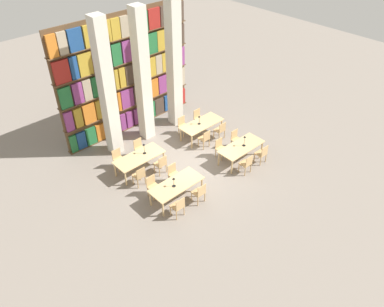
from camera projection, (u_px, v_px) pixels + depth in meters
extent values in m
plane|color=gray|center=(190.00, 164.00, 16.03)|extent=(40.00, 40.00, 0.00)
cube|color=brown|center=(127.00, 74.00, 16.83)|extent=(6.85, 0.06, 5.50)
cube|color=brown|center=(133.00, 125.00, 18.49)|extent=(6.85, 0.35, 0.03)
cube|color=#236B38|center=(73.00, 143.00, 16.49)|extent=(0.30, 0.20, 0.84)
cube|color=navy|center=(81.00, 140.00, 16.70)|extent=(0.42, 0.20, 0.84)
cube|color=#236B38|center=(91.00, 136.00, 16.96)|extent=(0.48, 0.20, 0.84)
cube|color=orange|center=(102.00, 131.00, 17.28)|extent=(0.63, 0.20, 0.84)
cube|color=#47382D|center=(113.00, 126.00, 17.60)|extent=(0.41, 0.20, 0.84)
cube|color=#84387A|center=(121.00, 122.00, 17.85)|extent=(0.43, 0.20, 0.84)
cube|color=#84387A|center=(129.00, 119.00, 18.10)|extent=(0.35, 0.20, 0.84)
cube|color=#84387A|center=(137.00, 116.00, 18.34)|extent=(0.38, 0.20, 0.84)
cube|color=navy|center=(144.00, 112.00, 18.58)|extent=(0.41, 0.20, 0.84)
cube|color=#236B38|center=(151.00, 109.00, 18.83)|extent=(0.36, 0.20, 0.84)
cube|color=#47382D|center=(159.00, 106.00, 19.09)|extent=(0.54, 0.20, 0.84)
cube|color=navy|center=(168.00, 102.00, 19.44)|extent=(0.58, 0.20, 0.84)
cube|color=#236B38|center=(177.00, 98.00, 19.76)|extent=(0.48, 0.20, 0.84)
cube|color=maroon|center=(183.00, 96.00, 19.97)|extent=(0.19, 0.20, 0.84)
cube|color=brown|center=(130.00, 105.00, 17.82)|extent=(6.85, 0.35, 0.03)
cube|color=#84387A|center=(69.00, 121.00, 15.81)|extent=(0.35, 0.20, 0.92)
cube|color=#B7932D|center=(78.00, 118.00, 16.05)|extent=(0.36, 0.20, 0.92)
cube|color=orange|center=(89.00, 113.00, 16.33)|extent=(0.57, 0.20, 0.92)
cube|color=#B7932D|center=(102.00, 108.00, 16.68)|extent=(0.60, 0.20, 0.92)
cube|color=orange|center=(114.00, 103.00, 17.04)|extent=(0.65, 0.20, 0.92)
cube|color=#84387A|center=(127.00, 98.00, 17.42)|extent=(0.66, 0.20, 0.92)
cube|color=#47382D|center=(137.00, 94.00, 17.73)|extent=(0.43, 0.20, 0.92)
cube|color=maroon|center=(145.00, 91.00, 17.98)|extent=(0.33, 0.20, 0.92)
cube|color=orange|center=(153.00, 88.00, 18.24)|extent=(0.55, 0.20, 0.92)
cube|color=#84387A|center=(162.00, 84.00, 18.55)|extent=(0.47, 0.20, 0.92)
cube|color=orange|center=(170.00, 81.00, 18.85)|extent=(0.59, 0.20, 0.92)
cube|color=maroon|center=(177.00, 78.00, 19.10)|extent=(0.26, 0.20, 0.92)
cube|color=tan|center=(182.00, 76.00, 19.27)|extent=(0.25, 0.20, 0.92)
cube|color=brown|center=(128.00, 84.00, 17.16)|extent=(6.85, 0.35, 0.03)
cube|color=#236B38|center=(65.00, 97.00, 15.19)|extent=(0.51, 0.20, 0.93)
cube|color=#84387A|center=(77.00, 93.00, 15.49)|extent=(0.44, 0.20, 0.93)
cube|color=tan|center=(87.00, 90.00, 15.73)|extent=(0.37, 0.20, 0.93)
cube|color=#236B38|center=(96.00, 86.00, 15.98)|extent=(0.47, 0.20, 0.93)
cube|color=#B7932D|center=(107.00, 83.00, 16.26)|extent=(0.40, 0.20, 0.93)
cube|color=#B7932D|center=(115.00, 80.00, 16.48)|extent=(0.29, 0.20, 0.93)
cube|color=#B7932D|center=(122.00, 77.00, 16.68)|extent=(0.30, 0.20, 0.93)
cube|color=#47382D|center=(131.00, 74.00, 16.96)|extent=(0.68, 0.20, 0.93)
cube|color=#47382D|center=(141.00, 70.00, 17.25)|extent=(0.32, 0.20, 0.93)
cube|color=#B7932D|center=(150.00, 67.00, 17.52)|extent=(0.60, 0.20, 0.93)
cube|color=tan|center=(158.00, 64.00, 17.80)|extent=(0.36, 0.20, 0.93)
cube|color=#B7932D|center=(164.00, 62.00, 17.99)|extent=(0.30, 0.20, 0.93)
cube|color=#84387A|center=(170.00, 60.00, 18.21)|extent=(0.47, 0.20, 0.93)
cube|color=#84387A|center=(179.00, 57.00, 18.51)|extent=(0.59, 0.20, 0.93)
cube|color=brown|center=(126.00, 62.00, 16.49)|extent=(6.85, 0.35, 0.03)
cube|color=maroon|center=(61.00, 72.00, 14.56)|extent=(0.66, 0.20, 0.95)
cube|color=navy|center=(73.00, 68.00, 14.85)|extent=(0.32, 0.20, 0.95)
cube|color=#B7932D|center=(85.00, 64.00, 15.12)|extent=(0.60, 0.20, 0.95)
cube|color=maroon|center=(97.00, 60.00, 15.43)|extent=(0.44, 0.20, 0.95)
cube|color=tan|center=(106.00, 57.00, 15.67)|extent=(0.33, 0.20, 0.95)
cube|color=#236B38|center=(116.00, 54.00, 15.92)|extent=(0.47, 0.20, 0.95)
cube|color=#84387A|center=(127.00, 51.00, 16.25)|extent=(0.58, 0.20, 0.95)
cube|color=#84387A|center=(138.00, 47.00, 16.56)|extent=(0.52, 0.20, 0.95)
cube|color=#236B38|center=(150.00, 43.00, 16.92)|extent=(0.68, 0.20, 0.95)
cube|color=#B7932D|center=(160.00, 40.00, 17.24)|extent=(0.46, 0.20, 0.95)
cube|color=navy|center=(168.00, 38.00, 17.50)|extent=(0.33, 0.20, 0.95)
cube|color=#B7932D|center=(176.00, 35.00, 17.75)|extent=(0.51, 0.20, 0.95)
cube|color=#47382D|center=(182.00, 33.00, 17.96)|extent=(0.14, 0.20, 0.95)
cube|color=brown|center=(123.00, 37.00, 15.83)|extent=(6.85, 0.35, 0.03)
cube|color=orange|center=(51.00, 46.00, 13.84)|extent=(0.39, 0.20, 0.88)
cube|color=tan|center=(62.00, 43.00, 14.06)|extent=(0.36, 0.20, 0.88)
cube|color=navy|center=(75.00, 40.00, 14.35)|extent=(0.59, 0.20, 0.88)
cube|color=#B7932D|center=(90.00, 35.00, 14.73)|extent=(0.64, 0.20, 0.88)
cube|color=#B7932D|center=(104.00, 32.00, 15.07)|extent=(0.53, 0.20, 0.88)
cube|color=#B7932D|center=(115.00, 29.00, 15.34)|extent=(0.41, 0.20, 0.88)
cube|color=tan|center=(123.00, 26.00, 15.57)|extent=(0.37, 0.20, 0.88)
cube|color=navy|center=(134.00, 23.00, 15.86)|extent=(0.58, 0.20, 0.88)
cube|color=#236B38|center=(143.00, 21.00, 16.13)|extent=(0.34, 0.20, 0.88)
cube|color=maroon|center=(153.00, 18.00, 16.42)|extent=(0.62, 0.20, 0.88)
cube|color=#47382D|center=(162.00, 16.00, 16.69)|extent=(0.32, 0.20, 0.88)
cube|color=maroon|center=(169.00, 14.00, 16.90)|extent=(0.39, 0.20, 0.88)
cube|color=#47382D|center=(178.00, 12.00, 17.19)|extent=(0.54, 0.20, 0.88)
cube|color=beige|center=(107.00, 91.00, 15.02)|extent=(0.53, 0.53, 6.00)
cube|color=beige|center=(143.00, 77.00, 15.97)|extent=(0.53, 0.53, 6.00)
cube|color=beige|center=(174.00, 66.00, 16.93)|extent=(0.53, 0.53, 6.00)
cube|color=tan|center=(176.00, 184.00, 13.96)|extent=(2.10, 0.91, 0.04)
cylinder|color=tan|center=(163.00, 209.00, 13.43)|extent=(0.07, 0.07, 0.68)
cylinder|color=tan|center=(202.00, 185.00, 14.48)|extent=(0.07, 0.07, 0.68)
cylinder|color=tan|center=(150.00, 199.00, 13.87)|extent=(0.07, 0.07, 0.68)
cylinder|color=tan|center=(189.00, 176.00, 14.92)|extent=(0.07, 0.07, 0.68)
cylinder|color=tan|center=(170.00, 210.00, 13.56)|extent=(0.04, 0.04, 0.43)
cylinder|color=tan|center=(178.00, 206.00, 13.75)|extent=(0.04, 0.04, 0.43)
cylinder|color=tan|center=(177.00, 216.00, 13.36)|extent=(0.04, 0.04, 0.43)
cylinder|color=tan|center=(184.00, 211.00, 13.56)|extent=(0.04, 0.04, 0.43)
cube|color=tan|center=(177.00, 206.00, 13.41)|extent=(0.42, 0.40, 0.04)
cube|color=tan|center=(180.00, 204.00, 13.17)|extent=(0.40, 0.03, 0.42)
cylinder|color=tan|center=(161.00, 192.00, 14.34)|extent=(0.04, 0.04, 0.43)
cylinder|color=tan|center=(153.00, 196.00, 14.15)|extent=(0.04, 0.04, 0.43)
cylinder|color=tan|center=(155.00, 187.00, 14.54)|extent=(0.04, 0.04, 0.43)
cylinder|color=tan|center=(148.00, 192.00, 14.35)|extent=(0.04, 0.04, 0.43)
cube|color=tan|center=(154.00, 187.00, 14.20)|extent=(0.42, 0.40, 0.04)
cube|color=tan|center=(151.00, 180.00, 14.17)|extent=(0.40, 0.03, 0.42)
cylinder|color=tan|center=(192.00, 197.00, 14.13)|extent=(0.04, 0.04, 0.43)
cylinder|color=tan|center=(199.00, 192.00, 14.32)|extent=(0.04, 0.04, 0.43)
cylinder|color=tan|center=(198.00, 201.00, 13.93)|extent=(0.04, 0.04, 0.43)
cylinder|color=tan|center=(205.00, 197.00, 14.12)|extent=(0.04, 0.04, 0.43)
cube|color=tan|center=(198.00, 192.00, 13.98)|extent=(0.42, 0.40, 0.04)
cube|color=tan|center=(202.00, 190.00, 13.73)|extent=(0.40, 0.03, 0.42)
cylinder|color=tan|center=(181.00, 180.00, 14.91)|extent=(0.04, 0.04, 0.43)
cylinder|color=tan|center=(174.00, 184.00, 14.72)|extent=(0.04, 0.04, 0.43)
cylinder|color=tan|center=(176.00, 176.00, 15.11)|extent=(0.04, 0.04, 0.43)
cylinder|color=tan|center=(169.00, 180.00, 14.91)|extent=(0.04, 0.04, 0.43)
cube|color=tan|center=(175.00, 175.00, 14.77)|extent=(0.42, 0.40, 0.04)
cube|color=tan|center=(172.00, 168.00, 14.74)|extent=(0.40, 0.03, 0.42)
cylinder|color=black|center=(174.00, 186.00, 13.85)|extent=(0.14, 0.14, 0.01)
cylinder|color=black|center=(174.00, 183.00, 13.74)|extent=(0.02, 0.02, 0.33)
cone|color=black|center=(174.00, 178.00, 13.62)|extent=(0.11, 0.11, 0.07)
cube|color=tan|center=(241.00, 147.00, 15.87)|extent=(2.10, 0.91, 0.04)
cylinder|color=tan|center=(232.00, 167.00, 15.35)|extent=(0.07, 0.07, 0.68)
cylinder|color=tan|center=(262.00, 148.00, 16.40)|extent=(0.07, 0.07, 0.68)
cylinder|color=tan|center=(219.00, 159.00, 15.78)|extent=(0.07, 0.07, 0.68)
cylinder|color=tan|center=(249.00, 141.00, 16.83)|extent=(0.07, 0.07, 0.68)
cylinder|color=tan|center=(239.00, 168.00, 15.51)|extent=(0.04, 0.04, 0.43)
cylinder|color=tan|center=(245.00, 164.00, 15.70)|extent=(0.04, 0.04, 0.43)
cylinder|color=tan|center=(245.00, 172.00, 15.31)|extent=(0.04, 0.04, 0.43)
cylinder|color=tan|center=(251.00, 168.00, 15.50)|extent=(0.04, 0.04, 0.43)
cube|color=tan|center=(245.00, 163.00, 15.36)|extent=(0.42, 0.40, 0.04)
cube|color=tan|center=(249.00, 161.00, 15.11)|extent=(0.40, 0.03, 0.42)
cylinder|color=tan|center=(227.00, 153.00, 16.29)|extent=(0.04, 0.04, 0.43)
cylinder|color=tan|center=(221.00, 157.00, 16.10)|extent=(0.04, 0.04, 0.43)
cylinder|color=tan|center=(221.00, 150.00, 16.49)|extent=(0.04, 0.04, 0.43)
cylinder|color=tan|center=(216.00, 153.00, 16.29)|extent=(0.04, 0.04, 0.43)
cube|color=tan|center=(222.00, 149.00, 16.15)|extent=(0.42, 0.40, 0.04)
cube|color=tan|center=(219.00, 143.00, 16.12)|extent=(0.40, 0.03, 0.42)
cylinder|color=tan|center=(254.00, 158.00, 16.05)|extent=(0.04, 0.04, 0.43)
cylinder|color=tan|center=(260.00, 154.00, 16.24)|extent=(0.04, 0.04, 0.43)
cylinder|color=tan|center=(261.00, 161.00, 15.85)|extent=(0.04, 0.04, 0.43)
cylinder|color=tan|center=(266.00, 158.00, 16.04)|extent=(0.04, 0.04, 0.43)
cube|color=tan|center=(261.00, 153.00, 15.90)|extent=(0.42, 0.40, 0.04)
cube|color=tan|center=(265.00, 151.00, 15.65)|extent=(0.40, 0.03, 0.42)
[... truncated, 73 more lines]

